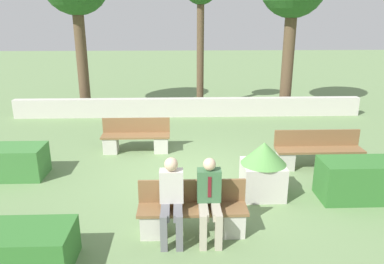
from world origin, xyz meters
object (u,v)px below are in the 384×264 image
(person_seated_man, at_px, (210,196))
(person_seated_woman, at_px, (172,196))
(bench_front, at_px, (193,214))
(bench_right_side, at_px, (318,153))
(bench_left_side, at_px, (136,139))
(planter_corner_left, at_px, (263,168))

(person_seated_man, relative_size, person_seated_woman, 0.99)
(bench_front, bearing_deg, bench_right_side, 41.11)
(bench_front, relative_size, bench_left_side, 1.01)
(bench_right_side, bearing_deg, person_seated_man, -140.26)
(bench_left_side, bearing_deg, person_seated_woman, -87.66)
(person_seated_woman, xyz_separation_m, planter_corner_left, (1.79, 1.45, -0.17))
(bench_right_side, distance_m, person_seated_man, 4.02)
(bench_left_side, xyz_separation_m, person_seated_man, (1.62, -4.05, 0.41))
(person_seated_man, height_order, person_seated_woman, person_seated_woman)
(bench_right_side, height_order, person_seated_man, person_seated_man)
(bench_front, height_order, planter_corner_left, planter_corner_left)
(bench_front, xyz_separation_m, bench_left_side, (-1.35, 3.91, -0.00))
(person_seated_man, distance_m, person_seated_woman, 0.61)
(person_seated_woman, relative_size, planter_corner_left, 1.21)
(person_seated_man, bearing_deg, person_seated_woman, 179.75)
(bench_right_side, bearing_deg, bench_front, -144.29)
(bench_left_side, distance_m, bench_right_side, 4.60)
(bench_left_side, relative_size, person_seated_man, 1.32)
(bench_right_side, xyz_separation_m, person_seated_woman, (-3.43, -2.83, 0.41))
(bench_right_side, xyz_separation_m, person_seated_man, (-2.82, -2.83, 0.40))
(bench_right_side, height_order, planter_corner_left, planter_corner_left)
(bench_front, height_order, person_seated_man, person_seated_man)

